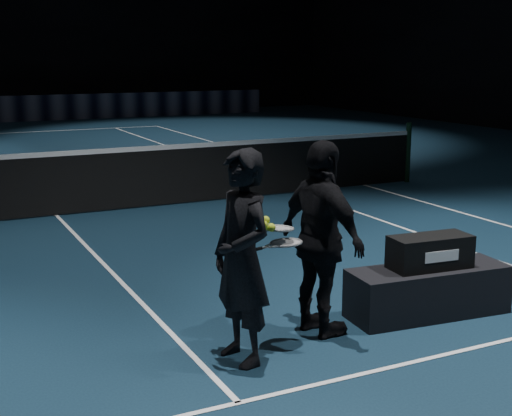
{
  "coord_description": "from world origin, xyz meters",
  "views": [
    {
      "loc": [
        -1.87,
        -10.47,
        2.35
      ],
      "look_at": [
        0.49,
        -5.68,
        1.18
      ],
      "focal_mm": 50.0,
      "sensor_mm": 36.0,
      "label": 1
    }
  ],
  "objects_px": {
    "player_b": "(322,239)",
    "racket_upper": "(278,228)",
    "racket_lower": "(286,243)",
    "racket_bag": "(430,252)",
    "player_a": "(242,258)",
    "tennis_balls": "(267,225)",
    "player_bench": "(428,291)"
  },
  "relations": [
    {
      "from": "racket_lower",
      "to": "racket_bag",
      "type": "bearing_deg",
      "value": -12.0
    },
    {
      "from": "racket_lower",
      "to": "player_b",
      "type": "bearing_deg",
      "value": 0.0
    },
    {
      "from": "racket_upper",
      "to": "player_bench",
      "type": "bearing_deg",
      "value": -17.06
    },
    {
      "from": "player_bench",
      "to": "racket_upper",
      "type": "relative_size",
      "value": 2.19
    },
    {
      "from": "racket_upper",
      "to": "tennis_balls",
      "type": "bearing_deg",
      "value": -170.43
    },
    {
      "from": "player_bench",
      "to": "player_a",
      "type": "distance_m",
      "value": 2.04
    },
    {
      "from": "racket_bag",
      "to": "player_b",
      "type": "xyz_separation_m",
      "value": [
        -1.11,
        0.05,
        0.23
      ]
    },
    {
      "from": "player_a",
      "to": "player_bench",
      "type": "bearing_deg",
      "value": 85.82
    },
    {
      "from": "racket_bag",
      "to": "tennis_balls",
      "type": "height_order",
      "value": "tennis_balls"
    },
    {
      "from": "racket_upper",
      "to": "tennis_balls",
      "type": "xyz_separation_m",
      "value": [
        -0.13,
        -0.07,
        0.05
      ]
    },
    {
      "from": "player_a",
      "to": "tennis_balls",
      "type": "height_order",
      "value": "player_a"
    },
    {
      "from": "racket_bag",
      "to": "player_a",
      "type": "height_order",
      "value": "player_a"
    },
    {
      "from": "player_bench",
      "to": "player_b",
      "type": "height_order",
      "value": "player_b"
    },
    {
      "from": "player_a",
      "to": "racket_upper",
      "type": "distance_m",
      "value": 0.43
    },
    {
      "from": "player_b",
      "to": "tennis_balls",
      "type": "xyz_separation_m",
      "value": [
        -0.58,
        -0.14,
        0.21
      ]
    },
    {
      "from": "racket_lower",
      "to": "player_bench",
      "type": "bearing_deg",
      "value": -12.0
    },
    {
      "from": "player_a",
      "to": "tennis_balls",
      "type": "relative_size",
      "value": 13.84
    },
    {
      "from": "player_a",
      "to": "racket_bag",
      "type": "bearing_deg",
      "value": 85.82
    },
    {
      "from": "player_a",
      "to": "racket_upper",
      "type": "bearing_deg",
      "value": 100.77
    },
    {
      "from": "racket_bag",
      "to": "racket_lower",
      "type": "bearing_deg",
      "value": -173.09
    },
    {
      "from": "racket_bag",
      "to": "player_a",
      "type": "relative_size",
      "value": 0.45
    },
    {
      "from": "player_bench",
      "to": "racket_lower",
      "type": "relative_size",
      "value": 2.19
    },
    {
      "from": "player_a",
      "to": "racket_lower",
      "type": "distance_m",
      "value": 0.45
    },
    {
      "from": "player_a",
      "to": "racket_lower",
      "type": "xyz_separation_m",
      "value": [
        0.44,
        0.11,
        0.04
      ]
    },
    {
      "from": "player_b",
      "to": "racket_upper",
      "type": "height_order",
      "value": "player_b"
    },
    {
      "from": "player_b",
      "to": "racket_lower",
      "type": "height_order",
      "value": "player_b"
    },
    {
      "from": "racket_bag",
      "to": "racket_upper",
      "type": "bearing_deg",
      "value": -174.14
    },
    {
      "from": "tennis_balls",
      "to": "racket_upper",
      "type": "bearing_deg",
      "value": 27.22
    },
    {
      "from": "player_b",
      "to": "tennis_balls",
      "type": "distance_m",
      "value": 0.63
    },
    {
      "from": "tennis_balls",
      "to": "racket_lower",
      "type": "bearing_deg",
      "value": 12.18
    },
    {
      "from": "racket_bag",
      "to": "racket_upper",
      "type": "xyz_separation_m",
      "value": [
        -1.56,
        -0.02,
        0.39
      ]
    },
    {
      "from": "player_a",
      "to": "player_b",
      "type": "bearing_deg",
      "value": 95.06
    }
  ]
}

